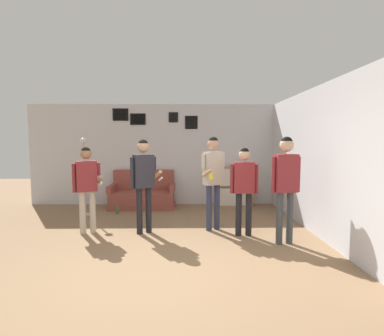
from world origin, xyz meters
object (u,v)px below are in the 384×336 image
person_spectator_far_right (286,178)px  bottle_on_floor (117,210)px  bookshelf (234,186)px  person_spectator_near_bookshelf (244,183)px  person_player_foreground_left (87,181)px  couch (143,196)px  person_watcher_holding_cup (213,172)px  person_player_foreground_center (144,176)px  floor_lamp (84,176)px

person_spectator_far_right → bottle_on_floor: bearing=147.1°
bookshelf → bottle_on_floor: bearing=-162.6°
person_spectator_near_bookshelf → bottle_on_floor: size_ratio=6.65×
person_player_foreground_left → person_spectator_near_bookshelf: 2.88m
couch → bottle_on_floor: size_ratio=6.95×
couch → person_watcher_holding_cup: bearing=-50.8°
person_player_foreground_center → person_watcher_holding_cup: (1.30, 0.18, 0.04)m
bookshelf → person_player_foreground_center: person_player_foreground_center is taller
person_player_foreground_left → floor_lamp: bearing=110.5°
couch → person_spectator_far_right: size_ratio=0.93×
bottle_on_floor → person_watcher_holding_cup: bearing=-31.2°
person_player_foreground_center → bottle_on_floor: size_ratio=7.28×
couch → person_watcher_holding_cup: 2.74m
person_spectator_near_bookshelf → person_watcher_holding_cup: bearing=145.7°
floor_lamp → person_spectator_near_bookshelf: size_ratio=1.12×
person_player_foreground_center → person_watcher_holding_cup: bearing=8.0°
bookshelf → person_player_foreground_left: size_ratio=0.64×
bottle_on_floor → couch: bearing=55.4°
couch → person_spectator_near_bookshelf: size_ratio=1.04×
bookshelf → person_watcher_holding_cup: 2.42m
bookshelf → person_spectator_far_right: bearing=-83.1°
floor_lamp → person_spectator_near_bookshelf: (3.38, -1.54, 0.04)m
person_player_foreground_left → bottle_on_floor: size_ratio=6.71×
floor_lamp → bottle_on_floor: size_ratio=7.46×
couch → bookshelf: bookshelf is taller
person_watcher_holding_cup → person_spectator_far_right: 1.38m
bookshelf → person_watcher_holding_cup: bearing=-108.8°
couch → person_player_foreground_left: (-0.70, -2.20, 0.67)m
person_player_foreground_center → person_spectator_far_right: (2.42, -0.63, 0.03)m
floor_lamp → person_player_foreground_left: (0.51, -1.35, 0.05)m
person_spectator_near_bookshelf → person_player_foreground_left: bearing=176.2°
bottle_on_floor → floor_lamp: bearing=-170.0°
bookshelf → person_watcher_holding_cup: size_ratio=0.57×
floor_lamp → person_player_foreground_center: bearing=-41.2°
floor_lamp → bottle_on_floor: 1.10m
bookshelf → person_player_foreground_center: (-2.06, -2.40, 0.57)m
floor_lamp → person_player_foreground_center: size_ratio=1.02×
bookshelf → person_player_foreground_left: (-3.10, -2.39, 0.47)m
couch → person_spectator_far_right: (2.78, -2.84, 0.80)m
floor_lamp → person_spectator_far_right: 4.45m
bookshelf → person_spectator_near_bookshelf: (-0.23, -2.58, 0.46)m
person_player_foreground_left → person_watcher_holding_cup: (2.35, 0.17, 0.14)m
person_player_foreground_center → floor_lamp: bearing=138.8°
couch → person_watcher_holding_cup: size_ratio=0.93×
bottle_on_floor → bookshelf: bearing=17.4°
person_player_foreground_left → bottle_on_floor: person_player_foreground_left is taller
bottle_on_floor → person_player_foreground_left: bearing=-97.6°
person_player_foreground_center → person_watcher_holding_cup: person_watcher_holding_cup is taller
person_watcher_holding_cup → person_spectator_near_bookshelf: bearing=-34.3°
bookshelf → floor_lamp: bearing=-164.0°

